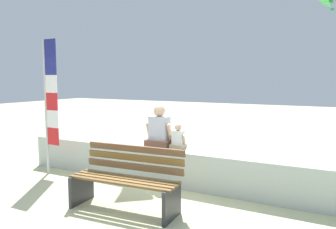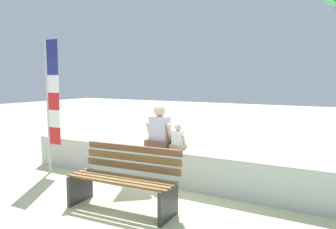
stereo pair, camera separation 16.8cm
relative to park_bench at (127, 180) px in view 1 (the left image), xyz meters
name	(u,v)px [view 1 (the left image)]	position (x,y,z in m)	size (l,w,h in m)	color
ground_plane	(143,196)	(-0.06, 0.52, -0.42)	(40.00, 40.00, 0.00)	#BEC190
seawall_ledge	(168,165)	(-0.06, 1.39, -0.10)	(6.02, 0.62, 0.63)	#B7BFB8
park_bench	(127,180)	(0.00, 0.00, 0.00)	(1.63, 0.71, 0.88)	brown
person_adult	(159,130)	(-0.27, 1.43, 0.51)	(0.50, 0.37, 0.76)	brown
person_child	(178,139)	(0.11, 1.43, 0.38)	(0.29, 0.21, 0.44)	tan
flag_banner	(49,99)	(-2.30, 0.74, 1.06)	(0.33, 0.05, 2.61)	#B7B7BC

